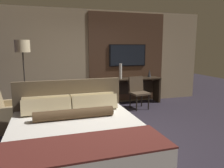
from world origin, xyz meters
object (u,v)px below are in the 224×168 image
at_px(vase_tall, 121,71).
at_px(floor_lamp, 23,53).
at_px(tv, 128,55).
at_px(desk, 129,86).
at_px(bed, 77,137).
at_px(desk_chair, 138,90).
at_px(armchair_by_window, 13,116).
at_px(vase_short, 149,73).

bearing_deg(vase_tall, floor_lamp, -166.80).
distance_m(tv, floor_lamp, 3.06).
distance_m(desk, floor_lamp, 3.19).
bearing_deg(tv, vase_tall, -143.74).
xyz_separation_m(bed, desk_chair, (2.07, 2.29, 0.21)).
bearing_deg(desk, bed, -125.49).
bearing_deg(bed, armchair_by_window, 124.63).
bearing_deg(bed, desk, 54.51).
xyz_separation_m(armchair_by_window, floor_lamp, (0.24, 0.54, 1.33)).
height_order(bed, vase_short, bed).
relative_size(bed, desk, 1.18).
bearing_deg(vase_tall, desk_chair, -56.21).
bearing_deg(desk_chair, armchair_by_window, -175.07).
bearing_deg(desk_chair, bed, -138.54).
xyz_separation_m(bed, vase_short, (2.72, 2.87, 0.58)).
bearing_deg(armchair_by_window, floor_lamp, -27.31).
bearing_deg(desk_chair, desk, 86.61).
height_order(armchair_by_window, floor_lamp, floor_lamp).
relative_size(desk, armchair_by_window, 2.30).
bearing_deg(armchair_by_window, bed, -149.24).
relative_size(bed, vase_short, 9.26).
bearing_deg(bed, tv, 56.12).
distance_m(bed, desk_chair, 3.09).
height_order(bed, desk, bed).
height_order(armchair_by_window, vase_short, vase_short).
height_order(desk_chair, armchair_by_window, desk_chair).
bearing_deg(floor_lamp, armchair_by_window, -113.45).
bearing_deg(armchair_by_window, vase_tall, -71.80).
height_order(desk, floor_lamp, floor_lamp).
distance_m(desk, vase_tall, 0.58).
bearing_deg(bed, floor_lamp, 112.35).
bearing_deg(desk_chair, vase_short, 35.45).
xyz_separation_m(desk_chair, vase_short, (0.65, 0.58, 0.38)).
relative_size(bed, desk_chair, 2.53).
distance_m(bed, tv, 3.83).
relative_size(desk, vase_tall, 4.24).
bearing_deg(desk, floor_lamp, -167.18).
bearing_deg(tv, floor_lamp, -163.96).
relative_size(armchair_by_window, vase_tall, 1.84).
bearing_deg(floor_lamp, vase_tall, 13.20).
relative_size(bed, floor_lamp, 1.20).
bearing_deg(desk, vase_tall, -170.42).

